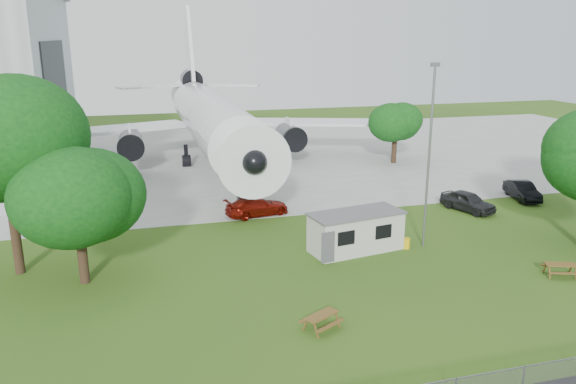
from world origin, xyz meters
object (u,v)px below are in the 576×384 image
object	(u,v)px
airliner	(209,116)
picnic_west	(321,329)
picnic_east	(559,276)
site_cabin	(356,231)

from	to	relation	value
airliner	picnic_west	xyz separation A→B (m)	(0.06, -38.29, -5.27)
picnic_east	site_cabin	bearing A→B (deg)	163.85
picnic_west	picnic_east	size ratio (longest dim) A/B	1.00
site_cabin	picnic_east	xyz separation A→B (m)	(10.09, -7.09, -1.31)
airliner	picnic_west	bearing A→B (deg)	-89.92
airliner	picnic_west	size ratio (longest dim) A/B	26.52
site_cabin	picnic_west	bearing A→B (deg)	-120.79
site_cabin	picnic_east	world-z (taller)	site_cabin
site_cabin	picnic_west	world-z (taller)	site_cabin
airliner	picnic_east	bearing A→B (deg)	-66.58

